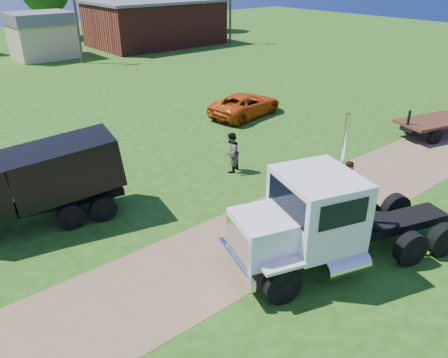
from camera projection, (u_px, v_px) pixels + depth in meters
ground at (298, 218)px, 17.53m from camera, size 140.00×140.00×0.00m
dirt_track at (298, 218)px, 17.53m from camera, size 120.00×4.20×0.01m
white_semi_tractor at (318, 222)px, 14.03m from camera, size 8.45×4.90×5.01m
black_dump_truck at (28, 182)px, 16.35m from camera, size 7.74×3.68×3.28m
orange_pickup at (246, 105)px, 29.06m from camera, size 5.80×3.39×1.52m
spectator_a at (349, 183)px, 18.19m from camera, size 0.82×0.66×1.94m
spectator_b at (231, 153)px, 21.02m from camera, size 1.19×1.08×1.99m
brick_building at (155, 22)px, 54.32m from camera, size 15.40×10.40×5.30m
tan_shed at (42, 35)px, 46.43m from camera, size 6.20×5.40×4.70m
utility_poles at (76, 14)px, 43.10m from camera, size 42.20×0.28×9.00m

